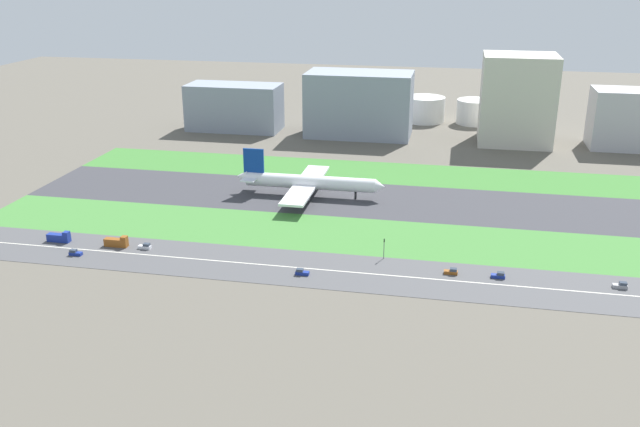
{
  "coord_description": "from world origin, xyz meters",
  "views": [
    {
      "loc": [
        39.91,
        -273.51,
        94.72
      ],
      "look_at": [
        -7.67,
        -36.5,
        6.0
      ],
      "focal_mm": 38.48,
      "sensor_mm": 36.0,
      "label": 1
    }
  ],
  "objects": [
    {
      "name": "ground_plane",
      "position": [
        0.0,
        0.0,
        0.0
      ],
      "size": [
        800.0,
        800.0,
        0.0
      ],
      "primitive_type": "plane",
      "color": "#5B564C"
    },
    {
      "name": "runway",
      "position": [
        0.0,
        0.0,
        0.05
      ],
      "size": [
        280.0,
        46.0,
        0.1
      ],
      "primitive_type": "cube",
      "color": "#38383D",
      "rests_on": "ground_plane"
    },
    {
      "name": "grass_median_north",
      "position": [
        0.0,
        41.0,
        0.05
      ],
      "size": [
        280.0,
        36.0,
        0.1
      ],
      "primitive_type": "cube",
      "color": "#3D7A33",
      "rests_on": "ground_plane"
    },
    {
      "name": "grass_median_south",
      "position": [
        0.0,
        -41.0,
        0.05
      ],
      "size": [
        280.0,
        36.0,
        0.1
      ],
      "primitive_type": "cube",
      "color": "#427F38",
      "rests_on": "ground_plane"
    },
    {
      "name": "highway",
      "position": [
        0.0,
        -73.0,
        0.05
      ],
      "size": [
        280.0,
        28.0,
        0.1
      ],
      "primitive_type": "cube",
      "color": "#4C4C4F",
      "rests_on": "ground_plane"
    },
    {
      "name": "highway_centerline",
      "position": [
        0.0,
        -73.0,
        0.11
      ],
      "size": [
        266.0,
        0.5,
        0.01
      ],
      "primitive_type": "cube",
      "color": "silver",
      "rests_on": "highway"
    },
    {
      "name": "airliner",
      "position": [
        -20.86,
        0.0,
        6.23
      ],
      "size": [
        65.0,
        56.0,
        19.7
      ],
      "color": "white",
      "rests_on": "runway"
    },
    {
      "name": "car_4",
      "position": [
        -85.3,
        -78.0,
        0.92
      ],
      "size": [
        4.4,
        1.8,
        2.0
      ],
      "rotation": [
        0.0,
        0.0,
        3.14
      ],
      "color": "navy",
      "rests_on": "highway"
    },
    {
      "name": "car_0",
      "position": [
        56.83,
        -68.0,
        0.92
      ],
      "size": [
        4.4,
        1.8,
        2.0
      ],
      "color": "navy",
      "rests_on": "highway"
    },
    {
      "name": "car_5",
      "position": [
        41.98,
        -68.0,
        0.92
      ],
      "size": [
        4.4,
        1.8,
        2.0
      ],
      "color": "brown",
      "rests_on": "highway"
    },
    {
      "name": "car_3",
      "position": [
        93.53,
        -68.0,
        0.92
      ],
      "size": [
        4.4,
        1.8,
        2.0
      ],
      "color": "#99999E",
      "rests_on": "highway"
    },
    {
      "name": "car_1",
      "position": [
        -64.06,
        -68.0,
        0.92
      ],
      "size": [
        4.4,
        1.8,
        2.0
      ],
      "color": "silver",
      "rests_on": "highway"
    },
    {
      "name": "truck_0",
      "position": [
        -74.77,
        -68.0,
        1.67
      ],
      "size": [
        8.4,
        2.5,
        4.0
      ],
      "color": "brown",
      "rests_on": "highway"
    },
    {
      "name": "truck_1",
      "position": [
        -97.13,
        -68.0,
        1.67
      ],
      "size": [
        8.4,
        2.5,
        4.0
      ],
      "color": "navy",
      "rests_on": "highway"
    },
    {
      "name": "car_2",
      "position": [
        -5.39,
        -78.0,
        0.92
      ],
      "size": [
        4.4,
        1.8,
        2.0
      ],
      "rotation": [
        0.0,
        0.0,
        3.14
      ],
      "color": "navy",
      "rests_on": "highway"
    },
    {
      "name": "traffic_light",
      "position": [
        19.13,
        -60.01,
        4.29
      ],
      "size": [
        0.36,
        0.5,
        7.2
      ],
      "color": "#4C4C51",
      "rests_on": "highway"
    },
    {
      "name": "terminal_building",
      "position": [
        -90.0,
        114.0,
        13.56
      ],
      "size": [
        55.05,
        24.94,
        27.13
      ],
      "primitive_type": "cube",
      "color": "gray",
      "rests_on": "ground_plane"
    },
    {
      "name": "hangar_building",
      "position": [
        -14.92,
        114.0,
        18.23
      ],
      "size": [
        59.83,
        31.72,
        36.46
      ],
      "primitive_type": "cube",
      "color": "gray",
      "rests_on": "ground_plane"
    },
    {
      "name": "office_tower",
      "position": [
        72.28,
        114.0,
        24.22
      ],
      "size": [
        39.15,
        34.39,
        48.44
      ],
      "primitive_type": "cube",
      "color": "beige",
      "rests_on": "ground_plane"
    },
    {
      "name": "cargo_warehouse",
      "position": [
        132.7,
        114.0,
        15.78
      ],
      "size": [
        42.55,
        25.1,
        31.56
      ],
      "primitive_type": "cube",
      "color": "#B2B2B7",
      "rests_on": "ground_plane"
    },
    {
      "name": "fuel_tank_west",
      "position": [
        -7.1,
        159.0,
        8.75
      ],
      "size": [
        19.23,
        19.23,
        17.51
      ],
      "primitive_type": "cylinder",
      "color": "silver",
      "rests_on": "ground_plane"
    },
    {
      "name": "fuel_tank_centre",
      "position": [
        20.41,
        159.0,
        7.78
      ],
      "size": [
        25.0,
        25.0,
        15.57
      ],
      "primitive_type": "cylinder",
      "color": "silver",
      "rests_on": "ground_plane"
    },
    {
      "name": "fuel_tank_east",
      "position": [
        51.53,
        159.0,
        7.45
      ],
      "size": [
        22.76,
        22.76,
        14.91
      ],
      "primitive_type": "cylinder",
      "color": "silver",
      "rests_on": "ground_plane"
    }
  ]
}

